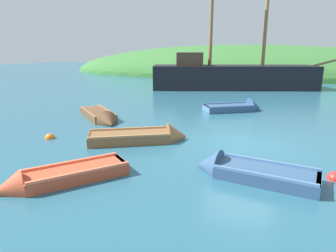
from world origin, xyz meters
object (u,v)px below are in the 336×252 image
at_px(rowboat_outer_left, 245,173).
at_px(rowboat_center, 57,179).
at_px(rowboat_outer_right, 146,138).
at_px(rowboat_near_dock, 101,118).
at_px(sailing_ship, 231,80).
at_px(rowboat_portside, 237,109).
at_px(buoy_orange, 50,138).
at_px(buoy_red, 335,179).

distance_m(rowboat_outer_left, rowboat_center, 4.91).
relative_size(rowboat_outer_right, rowboat_near_dock, 1.04).
distance_m(sailing_ship, rowboat_portside, 9.94).
bearing_deg(rowboat_near_dock, rowboat_outer_right, 6.48).
distance_m(rowboat_outer_right, rowboat_near_dock, 4.26).
bearing_deg(buoy_orange, rowboat_outer_right, 14.87).
relative_size(rowboat_outer_left, buoy_red, 7.83).
bearing_deg(rowboat_center, rowboat_near_dock, -117.37).
relative_size(rowboat_outer_left, buoy_orange, 8.55).
height_order(rowboat_portside, rowboat_outer_left, rowboat_portside).
bearing_deg(sailing_ship, buoy_red, -92.53).
bearing_deg(rowboat_outer_left, buoy_red, -155.63).
bearing_deg(sailing_ship, rowboat_outer_left, -99.58).
xyz_separation_m(rowboat_outer_right, rowboat_near_dock, (-3.48, 2.46, -0.02)).
bearing_deg(rowboat_outer_left, rowboat_outer_right, -19.27).
bearing_deg(buoy_orange, rowboat_portside, 52.35).
relative_size(rowboat_portside, rowboat_outer_left, 1.02).
height_order(rowboat_outer_right, rowboat_near_dock, rowboat_outer_right).
height_order(rowboat_outer_right, buoy_orange, rowboat_outer_right).
bearing_deg(rowboat_near_dock, rowboat_center, -24.69).
bearing_deg(rowboat_outer_left, rowboat_center, 32.71).
bearing_deg(buoy_orange, buoy_red, -2.37).
bearing_deg(rowboat_outer_right, buoy_orange, 165.28).
height_order(sailing_ship, rowboat_portside, sailing_ship).
bearing_deg(buoy_orange, sailing_ship, 76.27).
xyz_separation_m(rowboat_outer_right, buoy_red, (6.05, -1.35, -0.11)).
bearing_deg(buoy_red, sailing_ship, 106.45).
bearing_deg(sailing_ship, rowboat_portside, -98.67).
bearing_deg(rowboat_near_dock, rowboat_portside, 78.63).
distance_m(rowboat_outer_right, rowboat_center, 4.07).
distance_m(rowboat_center, buoy_red, 7.22).
xyz_separation_m(rowboat_near_dock, rowboat_center, (2.82, -6.48, 0.00)).
height_order(rowboat_portside, buoy_red, rowboat_portside).
distance_m(rowboat_outer_right, buoy_red, 6.20).
bearing_deg(buoy_orange, rowboat_outer_left, -8.00).
xyz_separation_m(rowboat_portside, buoy_red, (3.55, -8.29, -0.11)).
height_order(rowboat_portside, rowboat_center, rowboat_portside).
height_order(rowboat_near_dock, buoy_red, rowboat_near_dock).
bearing_deg(buoy_red, rowboat_center, -158.29).
bearing_deg(buoy_orange, rowboat_near_dock, 88.06).
distance_m(sailing_ship, rowboat_near_dock, 14.86).
xyz_separation_m(sailing_ship, rowboat_portside, (1.78, -9.76, -0.68)).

